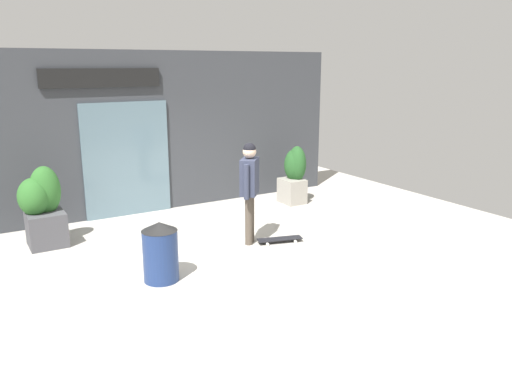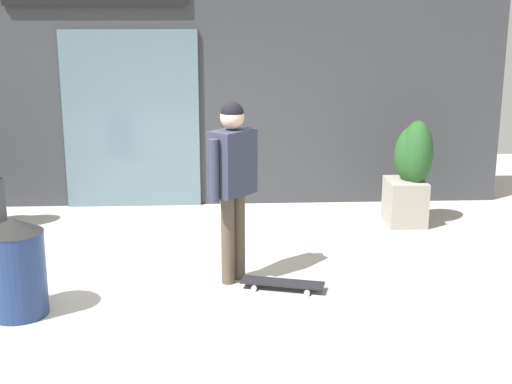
{
  "view_description": "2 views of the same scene",
  "coord_description": "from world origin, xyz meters",
  "px_view_note": "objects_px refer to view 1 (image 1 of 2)",
  "views": [
    {
      "loc": [
        -3.55,
        -7.17,
        3.07
      ],
      "look_at": [
        0.95,
        0.3,
        0.86
      ],
      "focal_mm": 35.61,
      "sensor_mm": 36.0,
      "label": 1
    },
    {
      "loc": [
        0.59,
        -6.62,
        2.69
      ],
      "look_at": [
        0.95,
        0.3,
        0.86
      ],
      "focal_mm": 51.02,
      "sensor_mm": 36.0,
      "label": 2
    }
  ],
  "objects_px": {
    "skateboard": "(280,239)",
    "trash_bin": "(160,251)",
    "planter_box_left": "(294,173)",
    "skateboarder": "(250,182)",
    "planter_box_right": "(41,206)"
  },
  "relations": [
    {
      "from": "skateboard",
      "to": "trash_bin",
      "type": "bearing_deg",
      "value": -153.48
    },
    {
      "from": "skateboard",
      "to": "planter_box_left",
      "type": "relative_size",
      "value": 0.64
    },
    {
      "from": "skateboarder",
      "to": "planter_box_right",
      "type": "relative_size",
      "value": 1.29
    },
    {
      "from": "skateboard",
      "to": "planter_box_right",
      "type": "xyz_separation_m",
      "value": [
        -3.58,
        2.02,
        0.64
      ]
    },
    {
      "from": "skateboard",
      "to": "skateboarder",
      "type": "bearing_deg",
      "value": 166.75
    },
    {
      "from": "trash_bin",
      "to": "planter_box_left",
      "type": "bearing_deg",
      "value": 31.36
    },
    {
      "from": "skateboarder",
      "to": "trash_bin",
      "type": "bearing_deg",
      "value": -118.02
    },
    {
      "from": "skateboarder",
      "to": "trash_bin",
      "type": "relative_size",
      "value": 2.0
    },
    {
      "from": "skateboarder",
      "to": "skateboard",
      "type": "relative_size",
      "value": 2.16
    },
    {
      "from": "planter_box_left",
      "to": "planter_box_right",
      "type": "xyz_separation_m",
      "value": [
        -5.34,
        -0.05,
        0.02
      ]
    },
    {
      "from": "planter_box_right",
      "to": "trash_bin",
      "type": "xyz_separation_m",
      "value": [
        1.21,
        -2.47,
        -0.25
      ]
    },
    {
      "from": "planter_box_left",
      "to": "skateboard",
      "type": "bearing_deg",
      "value": -130.49
    },
    {
      "from": "skateboarder",
      "to": "planter_box_left",
      "type": "height_order",
      "value": "skateboarder"
    },
    {
      "from": "skateboarder",
      "to": "trash_bin",
      "type": "distance_m",
      "value": 2.14
    },
    {
      "from": "planter_box_right",
      "to": "trash_bin",
      "type": "relative_size",
      "value": 1.55
    }
  ]
}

